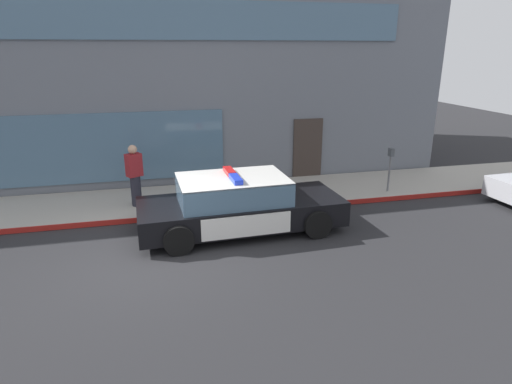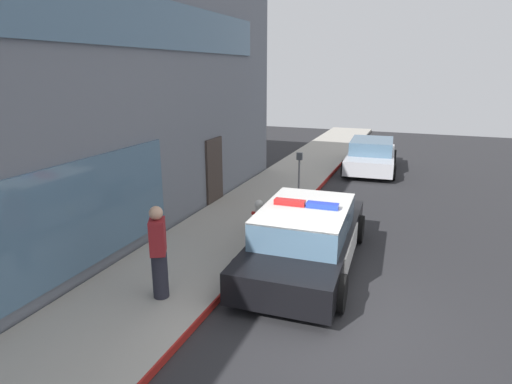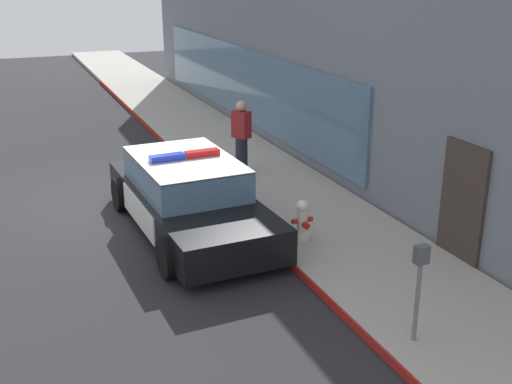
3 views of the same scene
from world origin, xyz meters
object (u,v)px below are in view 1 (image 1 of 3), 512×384
police_cruiser (239,204)px  fire_hydrant (278,187)px  pedestrian_on_sidewalk (135,176)px  parking_meter (390,162)px

police_cruiser → fire_hydrant: (1.48, 1.64, -0.18)m
fire_hydrant → pedestrian_on_sidewalk: bearing=174.5°
police_cruiser → parking_meter: size_ratio=3.75×
fire_hydrant → pedestrian_on_sidewalk: (-3.96, 0.38, 0.51)m
police_cruiser → pedestrian_on_sidewalk: size_ratio=2.94×
pedestrian_on_sidewalk → parking_meter: pedestrian_on_sidewalk is taller
fire_hydrant → parking_meter: parking_meter is taller
pedestrian_on_sidewalk → fire_hydrant: bearing=-124.2°
police_cruiser → parking_meter: 5.20m
pedestrian_on_sidewalk → parking_meter: bearing=-122.4°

